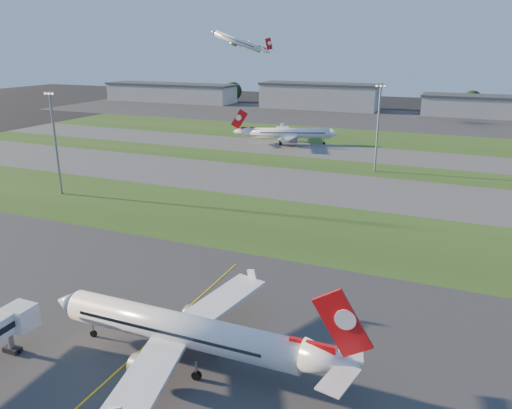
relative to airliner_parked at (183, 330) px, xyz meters
The scene contains 21 objects.
ground 12.06m from the airliner_parked, 167.97° to the right, with size 700.00×700.00×0.00m, color black.
apron_near 12.06m from the airliner_parked, 167.97° to the right, with size 300.00×70.00×0.01m, color #333335.
grass_strip_a 51.03m from the airliner_parked, 102.57° to the left, with size 300.00×34.00×0.01m, color #2A4C19.
taxiway_a 83.48m from the airliner_parked, 97.63° to the left, with size 300.00×32.00×0.01m, color #515154.
grass_strip_b 108.29m from the airliner_parked, 95.87° to the left, with size 300.00×18.00×0.01m, color #2A4C19.
taxiway_b 130.18m from the airliner_parked, 94.88° to the left, with size 300.00×26.00×0.01m, color #515154.
grass_strip_c 163.07m from the airliner_parked, 93.89° to the left, with size 300.00×40.00×0.01m, color #2A4C19.
apron_far 222.95m from the airliner_parked, 92.85° to the left, with size 400.00×80.00×0.01m, color #333335.
yellow_line 7.73m from the airliner_parked, 158.75° to the right, with size 0.25×60.00×0.02m, color gold.
airliner_parked is the anchor object (origin of this frame).
airliner_taxiing 141.62m from the airliner_parked, 104.28° to the left, with size 36.57×30.96×11.95m.
airliner_departing 232.93m from the airliner_parked, 113.20° to the left, with size 32.55×27.42×10.20m.
light_mast_west 83.32m from the airliner_parked, 143.08° to the left, with size 3.20×0.70×25.80m.
light_mast_centre 106.25m from the airliner_parked, 87.87° to the left, with size 3.20×0.70×25.80m.
hangar_far_west 299.62m from the airliner_parked, 122.52° to the left, with size 91.80×23.00×12.20m.
hangar_west 258.81m from the airliner_parked, 102.51° to the left, with size 71.40×23.00×15.20m.
hangar_east 256.44m from the airliner_parked, 80.14° to the left, with size 81.60×23.00×11.20m.
tree_far_west 333.17m from the airliner_parked, 127.12° to the left, with size 11.00×11.00×12.00m.
tree_west 293.77m from the airliner_parked, 114.34° to the left, with size 12.10×12.10×13.20m.
tree_mid_west 265.47m from the airliner_parked, 96.72° to the left, with size 9.90×9.90×10.80m.
tree_mid_east 268.22m from the airliner_parked, 83.81° to the left, with size 11.55×11.55×12.60m.
Camera 1 is at (39.39, -42.01, 36.44)m, focal length 35.00 mm.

